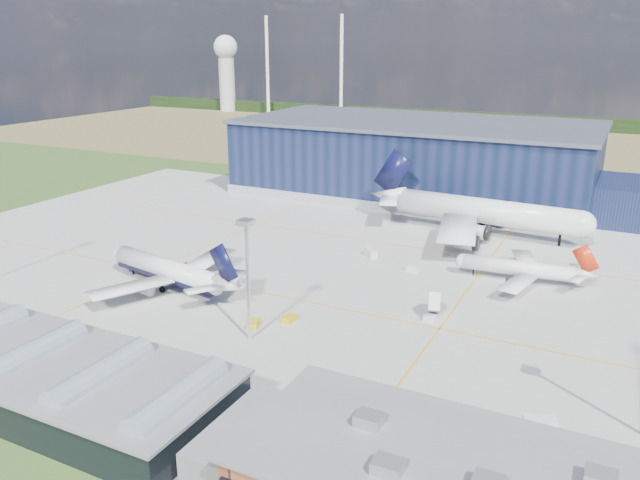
% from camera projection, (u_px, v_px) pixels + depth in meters
% --- Properties ---
extents(ground, '(600.00, 600.00, 0.00)m').
position_uv_depth(ground, '(284.00, 278.00, 144.84)').
color(ground, '#2F531F').
rests_on(ground, ground).
extents(apron, '(220.00, 160.00, 0.08)m').
position_uv_depth(apron, '(304.00, 265.00, 153.34)').
color(apron, '#979792').
rests_on(apron, ground).
extents(farmland, '(600.00, 220.00, 0.01)m').
position_uv_depth(farmland, '(490.00, 144.00, 332.01)').
color(farmland, olive).
rests_on(farmland, ground).
extents(treeline, '(600.00, 8.00, 8.00)m').
position_uv_depth(treeline, '(517.00, 120.00, 398.85)').
color(treeline, black).
rests_on(treeline, ground).
extents(horizon_dressing, '(440.20, 18.00, 70.00)m').
position_uv_depth(horizon_dressing, '(258.00, 67.00, 466.79)').
color(horizon_dressing, white).
rests_on(horizon_dressing, ground).
extents(hangar, '(145.00, 62.00, 26.10)m').
position_uv_depth(hangar, '(424.00, 162.00, 220.76)').
color(hangar, '#101B35').
rests_on(hangar, ground).
extents(glass_concourse, '(78.00, 23.00, 8.60)m').
position_uv_depth(glass_concourse, '(52.00, 375.00, 95.43)').
color(glass_concourse, black).
rests_on(glass_concourse, ground).
extents(light_mast_center, '(2.60, 2.60, 23.00)m').
position_uv_depth(light_mast_center, '(247.00, 261.00, 110.34)').
color(light_mast_center, silver).
rests_on(light_mast_center, ground).
extents(airliner_navy, '(47.50, 46.79, 13.33)m').
position_uv_depth(airliner_navy, '(167.00, 259.00, 137.51)').
color(airliner_navy, white).
rests_on(airliner_navy, ground).
extents(airliner_red, '(33.63, 33.00, 10.30)m').
position_uv_depth(airliner_red, '(519.00, 260.00, 141.13)').
color(airliner_red, white).
rests_on(airliner_red, ground).
extents(airliner_widebody, '(69.59, 68.27, 21.33)m').
position_uv_depth(airliner_widebody, '(487.00, 198.00, 173.92)').
color(airliner_widebody, white).
rests_on(airliner_widebody, ground).
extents(gse_tug_a, '(3.08, 3.83, 1.39)m').
position_uv_depth(gse_tug_a, '(253.00, 324.00, 119.70)').
color(gse_tug_a, gold).
rests_on(gse_tug_a, ground).
extents(gse_tug_b, '(2.42, 3.30, 1.33)m').
position_uv_depth(gse_tug_b, '(289.00, 319.00, 122.03)').
color(gse_tug_b, gold).
rests_on(gse_tug_b, ground).
extents(gse_van_a, '(6.15, 3.55, 2.52)m').
position_uv_depth(gse_van_a, '(227.00, 280.00, 140.25)').
color(gse_van_a, silver).
rests_on(gse_van_a, ground).
extents(gse_van_b, '(4.44, 4.31, 1.95)m').
position_uv_depth(gse_van_b, '(371.00, 253.00, 158.81)').
color(gse_van_b, silver).
rests_on(gse_van_b, ground).
extents(gse_cart_b, '(3.02, 2.17, 1.23)m').
position_uv_depth(gse_cart_b, '(413.00, 269.00, 149.01)').
color(gse_cart_b, silver).
rests_on(gse_cart_b, ground).
extents(gse_van_c, '(5.01, 3.61, 2.18)m').
position_uv_depth(gse_van_c, '(540.00, 425.00, 87.59)').
color(gse_van_c, silver).
rests_on(gse_van_c, ground).
extents(airstair, '(3.77, 6.02, 3.59)m').
position_uv_depth(airstair, '(434.00, 307.00, 124.41)').
color(airstair, silver).
rests_on(airstair, ground).
extents(car_a, '(4.12, 2.16, 1.34)m').
position_uv_depth(car_a, '(561.00, 463.00, 80.25)').
color(car_a, '#99999E').
rests_on(car_a, ground).
extents(car_b, '(4.07, 2.13, 1.28)m').
position_uv_depth(car_b, '(165.00, 362.00, 105.71)').
color(car_b, '#99999E').
rests_on(car_b, ground).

